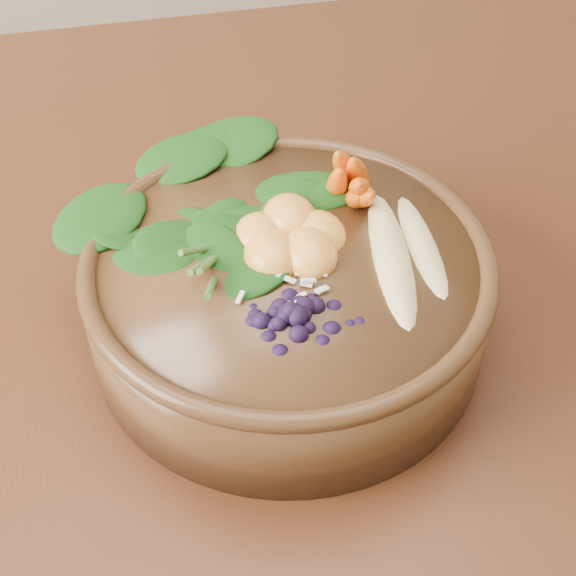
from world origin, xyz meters
name	(u,v)px	position (x,y,z in m)	size (l,w,h in m)	color
ground	(225,568)	(0.00, 0.00, 0.00)	(4.00, 4.00, 0.00)	#381E0F
dining_table	(191,287)	(0.00, 0.00, 0.66)	(1.60, 0.90, 0.75)	#331C0C
stoneware_bowl	(288,297)	(0.07, -0.17, 0.79)	(0.33, 0.33, 0.09)	#4E321A
kale_heap	(224,181)	(0.03, -0.09, 0.86)	(0.22, 0.19, 0.05)	#194E12
carrot_cluster	(356,144)	(0.15, -0.09, 0.88)	(0.07, 0.07, 0.09)	orange
banana_halves	(409,236)	(0.16, -0.18, 0.86)	(0.08, 0.18, 0.03)	#E0CC84
mandarin_cluster	(290,223)	(0.08, -0.15, 0.86)	(0.10, 0.11, 0.04)	orange
blueberry_pile	(295,298)	(0.06, -0.24, 0.86)	(0.15, 0.11, 0.05)	black
coconut_flakes	(292,273)	(0.07, -0.19, 0.84)	(0.11, 0.08, 0.01)	white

